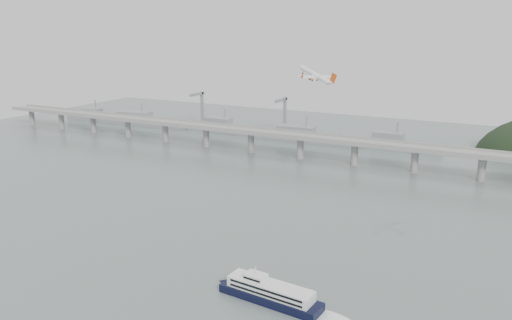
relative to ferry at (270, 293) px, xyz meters
The scene contains 5 objects.
ground 61.46m from the ferry, 147.97° to the left, with size 900.00×900.00×0.00m, color slate.
bridge 238.92m from the ferry, 102.87° to the left, with size 800.00×22.00×23.90m.
distant_fleet 362.73m from the ferry, 124.87° to the left, with size 453.00×60.90×40.00m.
ferry is the anchor object (origin of this frame).
airliner 164.39m from the ferry, 103.78° to the left, with size 32.41×30.49×13.53m.
Camera 1 is at (134.32, -205.77, 113.39)m, focal length 35.00 mm.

